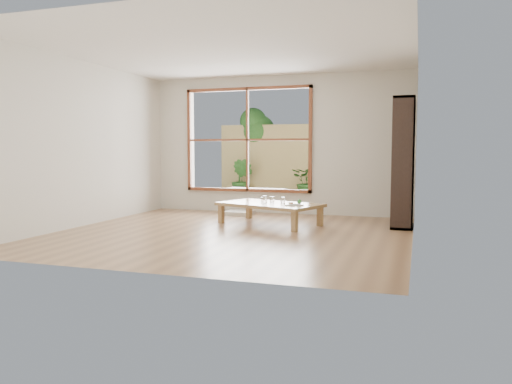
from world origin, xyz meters
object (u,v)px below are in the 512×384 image
(bookshelf, at_px, (403,163))
(garden_bench, at_px, (256,191))
(low_table, at_px, (270,206))
(food_tray, at_px, (295,204))

(bookshelf, bearing_deg, garden_bench, 150.84)
(bookshelf, xyz_separation_m, garden_bench, (-2.98, 1.66, -0.65))
(low_table, bearing_deg, bookshelf, 32.44)
(bookshelf, relative_size, food_tray, 6.10)
(bookshelf, height_order, food_tray, bookshelf)
(low_table, xyz_separation_m, bookshelf, (2.04, 0.47, 0.69))
(food_tray, relative_size, garden_bench, 0.26)
(bookshelf, distance_m, garden_bench, 3.47)
(low_table, distance_m, food_tray, 0.50)
(food_tray, distance_m, garden_bench, 2.70)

